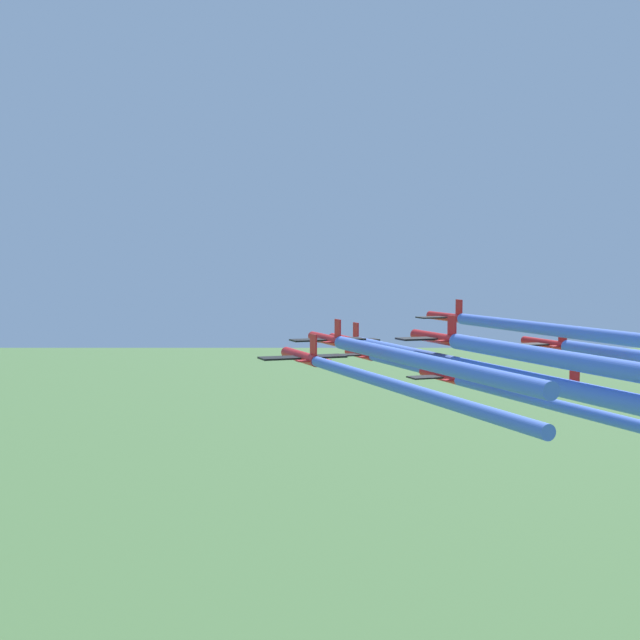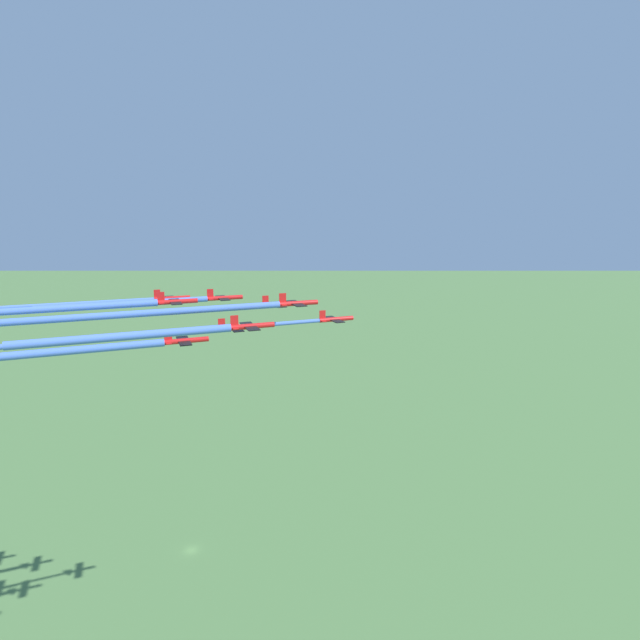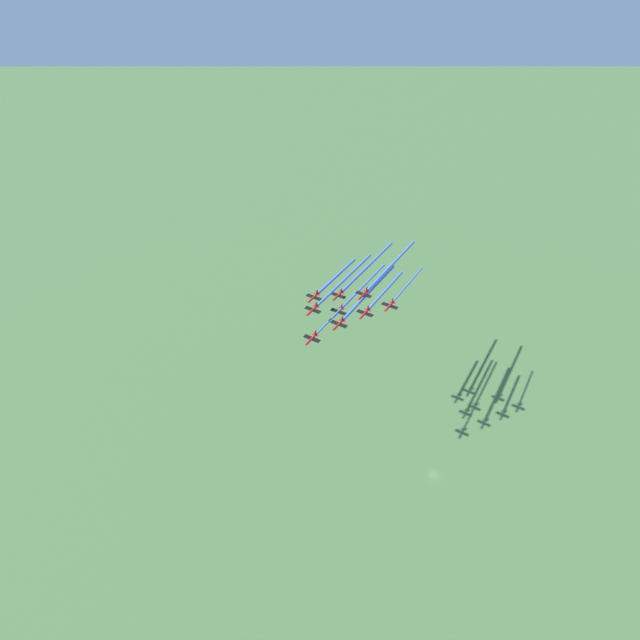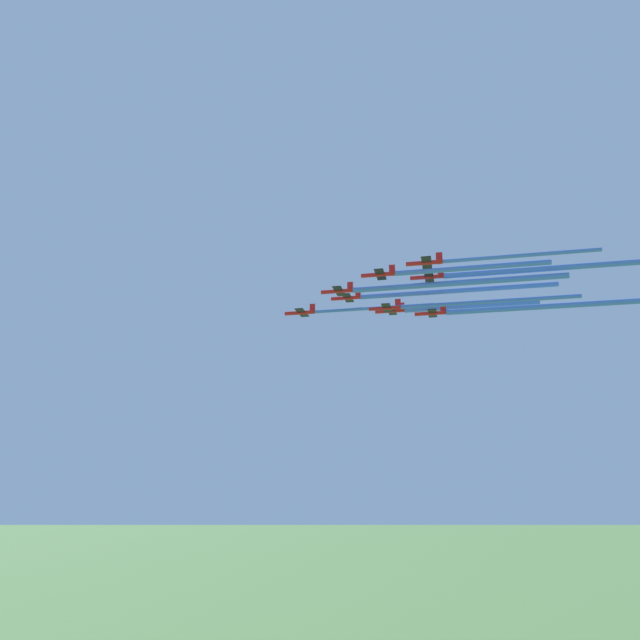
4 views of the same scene
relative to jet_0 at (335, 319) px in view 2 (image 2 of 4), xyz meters
name	(u,v)px [view 2 (image 2 of 4)]	position (x,y,z in m)	size (l,w,h in m)	color
ground_plane	(191,550)	(-22.32, -55.78, -85.14)	(3000.00, 3000.00, 0.00)	#4C723D
jet_0	(335,319)	(0.00, 0.00, 0.00)	(6.81, 6.89, 2.60)	red
jet_1	(278,304)	(2.21, -12.13, 2.84)	(6.81, 6.89, 2.60)	red
jet_2	(297,303)	(11.68, -3.96, 5.14)	(6.81, 6.89, 2.60)	red
jet_3	(224,298)	(4.43, -24.26, 3.99)	(6.81, 6.89, 2.60)	red
jet_4	(236,328)	(13.89, -16.09, -0.16)	(6.81, 6.89, 2.60)	red
jet_5	(251,326)	(23.36, -7.92, 2.77)	(6.81, 6.89, 2.60)	red
jet_6	(171,298)	(6.64, -36.40, 3.58)	(6.81, 6.89, 2.60)	red
jet_7	(176,301)	(16.10, -28.23, 4.80)	(6.81, 6.89, 2.60)	red
jet_8	(185,341)	(25.57, -20.05, -0.34)	(6.81, 6.89, 2.60)	red
smoke_trail_0	(252,326)	(11.87, -13.75, -0.04)	(19.71, 22.65, 0.80)	#4C72D8
smoke_trail_1	(143,314)	(20.34, -33.14, 2.81)	(32.61, 37.49, 1.32)	#4C72D8
smoke_trail_2	(145,313)	(29.73, -24.88, 5.10)	(32.37, 37.23, 1.20)	#4C72D8
smoke_trail_3	(125,304)	(17.63, -39.56, 3.95)	(22.66, 25.98, 1.18)	#4C72D8
smoke_trail_4	(104,339)	(29.65, -34.35, -0.20)	(27.61, 31.77, 0.97)	#4C72D8
smoke_trail_5	(126,336)	(36.69, -23.37, 2.74)	(23.05, 26.40, 1.35)	#4C72D8
smoke_trail_6	(75,304)	(19.25, -51.00, 3.54)	(21.19, 24.37, 0.82)	#4C72D8
smoke_trail_7	(10,312)	(34.95, -50.05, 4.76)	(34.00, 39.11, 1.27)	#4C72D8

